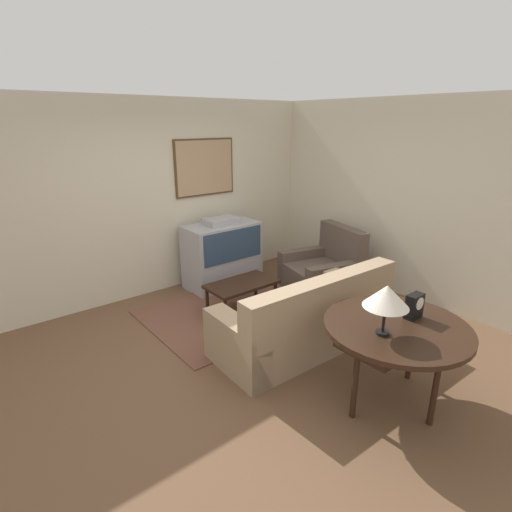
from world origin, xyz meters
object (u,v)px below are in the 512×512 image
at_px(console_table, 397,331).
at_px(table_lamp, 386,297).
at_px(tv, 222,254).
at_px(coffee_table, 242,286).
at_px(couch, 306,321).
at_px(mantel_clock, 414,306).
at_px(armchair, 323,271).

height_order(console_table, table_lamp, table_lamp).
height_order(tv, coffee_table, tv).
distance_m(couch, console_table, 1.18).
height_order(couch, table_lamp, table_lamp).
height_order(tv, table_lamp, table_lamp).
distance_m(couch, table_lamp, 1.40).
distance_m(tv, table_lamp, 3.28).
height_order(console_table, mantel_clock, mantel_clock).
relative_size(couch, mantel_clock, 9.28).
bearing_deg(armchair, coffee_table, -84.02).
bearing_deg(coffee_table, mantel_clock, -85.65).
bearing_deg(coffee_table, armchair, -7.88).
relative_size(couch, armchair, 1.81).
distance_m(couch, coffee_table, 1.14).
distance_m(armchair, console_table, 2.54).
bearing_deg(mantel_clock, console_table, 177.57).
bearing_deg(coffee_table, console_table, -91.29).
bearing_deg(mantel_clock, couch, 97.72).
height_order(armchair, mantel_clock, mantel_clock).
xyz_separation_m(armchair, console_table, (-1.42, -2.07, 0.41)).
height_order(couch, coffee_table, couch).
relative_size(couch, coffee_table, 2.25).
distance_m(table_lamp, mantel_clock, 0.50).
xyz_separation_m(tv, armchair, (1.05, -1.10, -0.20)).
relative_size(tv, couch, 0.54).
bearing_deg(tv, couch, -98.35).
xyz_separation_m(couch, coffee_table, (-0.02, 1.14, 0.04)).
distance_m(coffee_table, table_lamp, 2.40).
relative_size(coffee_table, console_table, 0.74).
bearing_deg(coffee_table, table_lamp, -97.08).
xyz_separation_m(coffee_table, table_lamp, (-0.28, -2.26, 0.73)).
xyz_separation_m(tv, table_lamp, (-0.60, -3.17, 0.60)).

